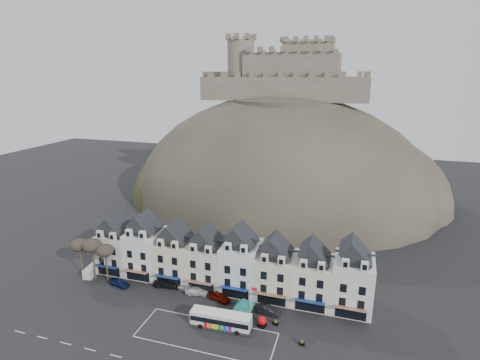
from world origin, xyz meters
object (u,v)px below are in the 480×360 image
object	(u,v)px
white_van	(92,271)
car_charcoal	(267,310)
car_navy	(119,282)
bus	(221,319)
red_buoy	(262,321)
car_white	(197,291)
car_black	(166,284)
bus_shelter	(244,303)
car_silver	(190,288)
car_maroon	(220,297)
flagpole	(251,302)

from	to	relation	value
white_van	car_charcoal	distance (m)	37.55
white_van	car_navy	world-z (taller)	white_van
bus	red_buoy	size ratio (longest dim) A/B	5.54
car_charcoal	car_white	bearing A→B (deg)	87.46
car_black	bus_shelter	bearing A→B (deg)	-113.40
bus	car_silver	size ratio (longest dim) A/B	2.12
car_navy	car_white	xyz separation A→B (m)	(15.62, 1.87, -0.11)
bus_shelter	car_black	distance (m)	18.14
car_white	car_maroon	size ratio (longest dim) A/B	1.03
car_navy	red_buoy	bearing A→B (deg)	-83.95
car_silver	bus	bearing A→B (deg)	-125.40
bus_shelter	flagpole	bearing A→B (deg)	-25.69
bus_shelter	car_maroon	distance (m)	7.25
car_navy	car_silver	bearing A→B (deg)	-67.00
car_black	car_silver	xyz separation A→B (m)	(5.20, 0.21, -0.11)
red_buoy	flagpole	size ratio (longest dim) A/B	0.26
bus	flagpole	bearing A→B (deg)	27.52
bus_shelter	car_white	size ratio (longest dim) A/B	1.43
red_buoy	white_van	bearing A→B (deg)	171.73
bus	red_buoy	world-z (taller)	bus
flagpole	car_silver	size ratio (longest dim) A/B	1.48
bus_shelter	car_maroon	bearing A→B (deg)	148.69
bus	white_van	distance (m)	32.12
bus	bus_shelter	size ratio (longest dim) A/B	1.62
bus_shelter	white_van	distance (m)	34.40
car_navy	car_maroon	bearing A→B (deg)	-73.71
white_van	bus	bearing A→B (deg)	-21.32
car_charcoal	red_buoy	bearing A→B (deg)	-174.92
white_van	car_silver	world-z (taller)	white_van
bus_shelter	flagpole	size ratio (longest dim) A/B	0.88
white_van	car_white	xyz separation A→B (m)	(23.49, -0.02, -0.31)
bus	red_buoy	distance (m)	6.78
flagpole	car_white	xyz separation A→B (m)	(-12.09, 5.22, -3.39)
bus	car_charcoal	size ratio (longest dim) A/B	2.25
car_charcoal	bus	bearing A→B (deg)	137.81
bus	car_silver	distance (m)	12.50
car_navy	car_silver	xyz separation A→B (m)	(14.03, 2.50, -0.07)
flagpole	car_charcoal	size ratio (longest dim) A/B	1.57
white_van	bus_shelter	bearing A→B (deg)	-14.76
flagpole	car_silver	bearing A→B (deg)	156.86
bus	white_van	size ratio (longest dim) A/B	2.34
car_navy	car_white	bearing A→B (deg)	-70.26
red_buoy	car_silver	xyz separation A→B (m)	(-15.60, 6.06, -0.26)
car_white	car_maroon	xyz separation A→B (m)	(4.81, -0.66, 0.09)
flagpole	car_charcoal	bearing A→B (deg)	60.16
car_silver	car_maroon	bearing A→B (deg)	-94.69
red_buoy	car_charcoal	xyz separation A→B (m)	(0.00, 3.56, -0.19)
bus	car_maroon	bearing A→B (deg)	109.89
car_white	bus_shelter	bearing A→B (deg)	-122.58
car_navy	car_maroon	size ratio (longest dim) A/B	1.03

